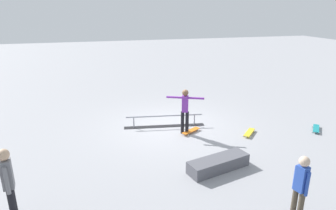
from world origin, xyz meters
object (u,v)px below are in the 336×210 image
Objects in this scene: skate_ledge at (218,164)px; bystander_grey_shirt at (9,183)px; grind_rail at (164,122)px; skateboard_main at (191,131)px; skater_main at (185,108)px; bystander_blue_shirt at (300,187)px; loose_skateboard_yellow at (249,132)px; loose_skateboard_teal at (316,128)px.

bystander_grey_shirt reaches higher than skate_ledge.
grind_rail is 3.80× the size of skateboard_main.
skater_main is at bearing -87.27° from skate_ledge.
skateboard_main is 4.99m from bystander_blue_shirt.
skateboard_main is at bearing -63.46° from bystander_grey_shirt.
skate_ledge is 2.54m from skateboard_main.
bystander_blue_shirt reaches higher than loose_skateboard_yellow.
skate_ledge is 1.04× the size of bystander_grey_shirt.
bystander_blue_shirt is at bearing 122.70° from skater_main.
grind_rail is 4.10× the size of loose_skateboard_teal.
skateboard_main and loose_skateboard_yellow have the same top height.
bystander_grey_shirt reaches higher than loose_skateboard_teal.
bystander_grey_shirt is at bearing 61.62° from bystander_blue_shirt.
skater_main is at bearing 119.75° from loose_skateboard_teal.
skater_main is (-0.52, 0.80, 0.74)m from grind_rail.
loose_skateboard_teal is (-9.43, -2.43, -0.89)m from bystander_grey_shirt.
skater_main reaches higher than loose_skateboard_teal.
loose_skateboard_teal is at bearing -168.28° from skater_main.
bystander_blue_shirt is at bearing 111.17° from grind_rail.
bystander_grey_shirt is at bearing 53.42° from grind_rail.
bystander_blue_shirt is 4.52m from loose_skateboard_yellow.
skate_ledge is at bearing -2.56° from loose_skateboard_yellow.
skateboard_main and loose_skateboard_teal have the same top height.
loose_skateboard_yellow is at bearing -76.15° from bystander_grey_shirt.
bystander_grey_shirt is 2.33× the size of loose_skateboard_teal.
skateboard_main is at bearing 119.29° from loose_skateboard_teal.
grind_rail is 3.06m from loose_skateboard_yellow.
skater_main is 2.25× the size of loose_skateboard_yellow.
loose_skateboard_yellow is at bearing -137.39° from skate_ledge.
skate_ledge is 2.25× the size of skateboard_main.
grind_rail is 1.12m from skateboard_main.
skater_main reaches higher than skateboard_main.
skate_ledge is 1.11× the size of skater_main.
grind_rail is 1.69× the size of skate_ledge.
skater_main reaches higher than loose_skateboard_yellow.
bystander_blue_shirt is 2.09× the size of loose_skateboard_teal.
skater_main is 0.94× the size of bystander_grey_shirt.
skater_main is (0.12, -2.55, 0.76)m from skate_ledge.
skater_main is 5.88m from bystander_grey_shirt.
loose_skateboard_teal is (-4.66, 1.00, -0.85)m from skater_main.
skateboard_main is at bearing -64.37° from loose_skateboard_yellow.
skateboard_main is 1.08× the size of loose_skateboard_teal.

